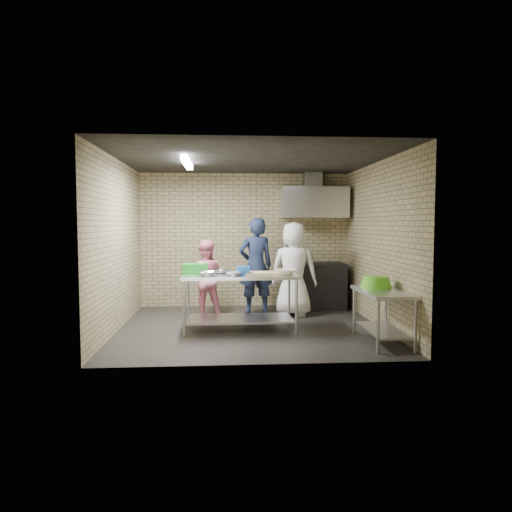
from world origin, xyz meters
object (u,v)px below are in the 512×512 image
Objects in this scene: side_counter at (382,316)px; bottle_green at (334,207)px; blue_tub at (243,271)px; woman_pink at (205,279)px; woman_white at (294,269)px; green_crate at (196,269)px; green_basin at (376,282)px; prep_table at (240,302)px; stove at (313,286)px; man_navy at (256,266)px; bottle_red at (314,207)px.

side_counter is 3.41m from bottle_green.
bottle_green is at bearing 48.09° from blue_tub.
blue_tub is at bearing 114.13° from woman_pink.
green_crate is at bearing 44.85° from woman_white.
green_basin is at bearing -90.42° from bottle_green.
prep_table is 1.21m from woman_pink.
man_navy is at bearing -159.11° from stove.
prep_table is 2.37m from stove.
woman_white is (1.61, 0.07, 0.16)m from woman_pink.
man_navy is (-1.63, -0.69, -1.12)m from bottle_green.
stove is at bearing 52.23° from blue_tub.
green_basin is (-0.02, 0.25, 0.46)m from side_counter.
side_counter is 6.67× the size of bottle_red.
bottle_green is at bearing -163.72° from woman_pink.
woman_white is (1.72, 0.97, -0.11)m from green_crate.
blue_tub is 1.32m from woman_pink.
green_crate reaches higher than stove.
man_navy is 1.02m from woman_pink.
man_navy is 1.28× the size of woman_pink.
side_counter is 2.18m from blue_tub.
stove is 2.85m from green_crate.
green_crate is at bearing 170.27° from prep_table.
green_basin is 0.27× the size of woman_white.
bottle_red is 1.81m from man_navy.
prep_table is at bearing -130.21° from stove.
prep_table is at bearing 116.57° from blue_tub.
green_basin reaches higher than prep_table.
man_navy reaches higher than stove.
woman_pink reaches higher than green_basin.
bottle_green is (2.68, 1.93, 1.04)m from green_crate.
prep_table reaches higher than side_counter.
bottle_red is at bearing 78.23° from stove.
man_navy is at bearing -165.74° from woman_pink.
green_crate is at bearing 163.11° from green_basin.
stove is 2.61× the size of green_basin.
side_counter is at bearing -85.43° from green_basin.
stove is 3.03× the size of green_crate.
woman_pink is (0.11, 0.90, -0.27)m from green_crate.
stove is (1.53, 1.81, 0.00)m from prep_table.
stove is at bearing -151.93° from bottle_green.
prep_table is at bearing 154.67° from side_counter.
stove is at bearing 99.29° from side_counter.
woman_pink is 1.62m from woman_white.
blue_tub is 2.00m from green_basin.
bottle_red is 0.11× the size of woman_white.
prep_table is 1.49× the size of side_counter.
man_navy is at bearing -6.25° from woman_white.
woman_pink is (-2.17, -1.03, -1.33)m from bottle_red.
green_crate is 0.28× the size of woman_pink.
side_counter is 8.00× the size of bottle_green.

